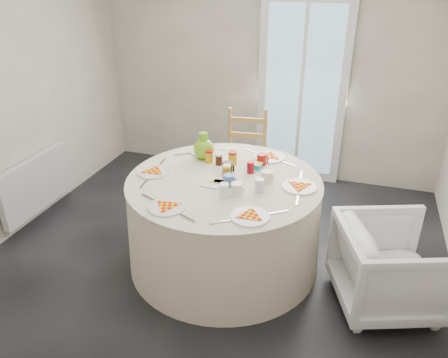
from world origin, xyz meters
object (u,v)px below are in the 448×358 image
(table, at_px, (224,223))
(wooden_chair, at_px, (244,161))
(radiator, at_px, (37,183))
(armchair, at_px, (391,262))
(green_pitcher, at_px, (204,150))

(table, relative_size, wooden_chair, 1.65)
(wooden_chair, bearing_deg, radiator, -159.83)
(table, xyz_separation_m, armchair, (1.35, -0.14, 0.02))
(armchair, bearing_deg, green_pitcher, 53.16)
(radiator, bearing_deg, table, -3.53)
(radiator, bearing_deg, wooden_chair, 27.59)
(radiator, distance_m, armchair, 3.38)
(wooden_chair, height_order, armchair, wooden_chair)
(radiator, relative_size, armchair, 1.32)
(wooden_chair, distance_m, armchair, 1.94)
(wooden_chair, height_order, green_pitcher, green_pitcher)
(table, bearing_deg, wooden_chair, 96.57)
(radiator, height_order, armchair, armchair)
(wooden_chair, bearing_deg, green_pitcher, -110.39)
(table, distance_m, green_pitcher, 0.68)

